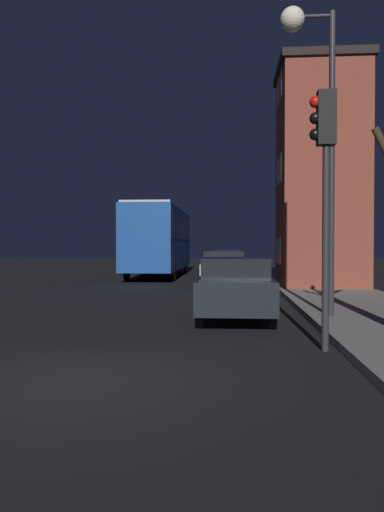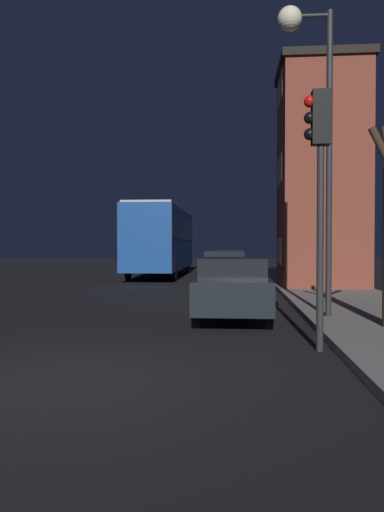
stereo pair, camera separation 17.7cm
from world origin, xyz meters
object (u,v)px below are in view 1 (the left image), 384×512
object	(u,v)px
streetlamp	(310,82)
car_mid_lane	(224,268)
bus	(160,236)
car_near_lane	(235,287)
car_far_lane	(227,261)
traffic_light	(324,165)

from	to	relation	value
streetlamp	car_mid_lane	distance (m)	11.14
streetlamp	bus	bearing A→B (deg)	109.34
car_near_lane	car_mid_lane	xyz separation A→B (m)	(-0.38, 9.67, 0.03)
bus	streetlamp	bearing A→B (deg)	-70.66
streetlamp	car_mid_lane	size ratio (longest dim) A/B	1.71
bus	car_far_lane	size ratio (longest dim) A/B	2.67
traffic_light	car_far_lane	bearing A→B (deg)	94.58
car_mid_lane	bus	bearing A→B (deg)	119.47
bus	car_near_lane	distance (m)	16.81
car_near_lane	bus	bearing A→B (deg)	104.14
streetlamp	traffic_light	bearing A→B (deg)	-94.45
bus	car_far_lane	bearing A→B (deg)	30.53
traffic_light	car_near_lane	bearing A→B (deg)	113.13
streetlamp	traffic_light	xyz separation A→B (m)	(-0.25, -3.15, -2.40)
bus	car_mid_lane	size ratio (longest dim) A/B	2.65
traffic_light	bus	world-z (taller)	traffic_light
traffic_light	car_near_lane	world-z (taller)	traffic_light
streetlamp	traffic_light	world-z (taller)	streetlamp
streetlamp	car_far_lane	distance (m)	19.37
bus	car_near_lane	world-z (taller)	bus
car_near_lane	car_far_lane	distance (m)	18.47
car_mid_lane	car_near_lane	bearing A→B (deg)	-87.75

